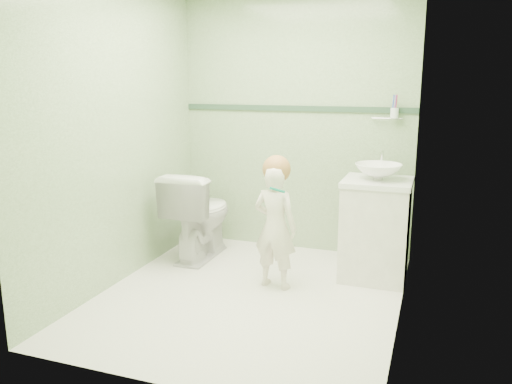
% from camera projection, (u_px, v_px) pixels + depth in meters
% --- Properties ---
extents(ground, '(2.50, 2.50, 0.00)m').
position_uv_depth(ground, '(249.00, 296.00, 3.89)').
color(ground, silver).
rests_on(ground, ground).
extents(room_shell, '(2.50, 2.54, 2.40)m').
position_uv_depth(room_shell, '(249.00, 139.00, 3.64)').
color(room_shell, '#8CAC7A').
rests_on(room_shell, ground).
extents(trim_stripe, '(2.20, 0.02, 0.05)m').
position_uv_depth(trim_stripe, '(295.00, 108.00, 4.74)').
color(trim_stripe, '#2F4C38').
rests_on(trim_stripe, room_shell).
extents(vanity, '(0.52, 0.50, 0.80)m').
position_uv_depth(vanity, '(375.00, 231.00, 4.18)').
color(vanity, white).
rests_on(vanity, ground).
extents(counter, '(0.54, 0.52, 0.04)m').
position_uv_depth(counter, '(378.00, 182.00, 4.09)').
color(counter, white).
rests_on(counter, vanity).
extents(basin, '(0.37, 0.37, 0.13)m').
position_uv_depth(basin, '(378.00, 172.00, 4.07)').
color(basin, white).
rests_on(basin, counter).
extents(faucet, '(0.03, 0.13, 0.18)m').
position_uv_depth(faucet, '(381.00, 158.00, 4.22)').
color(faucet, silver).
rests_on(faucet, counter).
extents(cup_holder, '(0.26, 0.07, 0.21)m').
position_uv_depth(cup_holder, '(394.00, 113.00, 4.40)').
color(cup_holder, silver).
rests_on(cup_holder, room_shell).
extents(toilet, '(0.46, 0.80, 0.81)m').
position_uv_depth(toilet, '(200.00, 214.00, 4.68)').
color(toilet, white).
rests_on(toilet, ground).
extents(toddler, '(0.39, 0.29, 0.98)m').
position_uv_depth(toddler, '(275.00, 227.00, 3.97)').
color(toddler, '#EFE3CF').
rests_on(toddler, ground).
extents(hair_cap, '(0.22, 0.22, 0.22)m').
position_uv_depth(hair_cap, '(277.00, 169.00, 3.90)').
color(hair_cap, '#A8723D').
rests_on(hair_cap, toddler).
extents(teal_toothbrush, '(0.11, 0.14, 0.08)m').
position_uv_depth(teal_toothbrush, '(277.00, 189.00, 3.76)').
color(teal_toothbrush, '#0A8971').
rests_on(teal_toothbrush, toddler).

